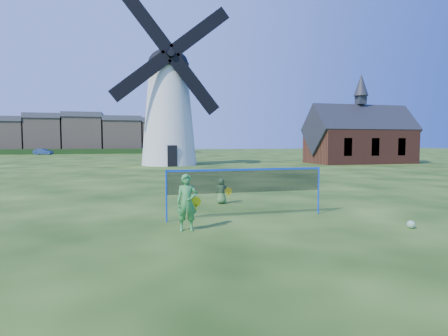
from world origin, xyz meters
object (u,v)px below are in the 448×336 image
windmill (169,107)px  badminton_net (246,182)px  play_ball (411,224)px  player_boy (222,191)px  chapel (360,138)px  player_girl (187,203)px  car_right (43,152)px

windmill → badminton_net: windmill is taller
badminton_net → play_ball: 4.81m
windmill → player_boy: bearing=-91.6°
windmill → chapel: size_ratio=1.43×
badminton_net → player_girl: size_ratio=3.31×
car_right → chapel: bearing=-113.0°
player_boy → badminton_net: bearing=98.8°
chapel → car_right: 55.17m
windmill → badminton_net: bearing=-91.2°
badminton_net → play_ball: size_ratio=22.95×
player_boy → play_ball: bearing=133.7°
player_girl → player_boy: player_girl is taller
chapel → badminton_net: bearing=-130.1°
windmill → chapel: windmill is taller
badminton_net → player_boy: size_ratio=5.09×
windmill → car_right: bearing=117.8°
player_boy → play_ball: player_boy is taller
badminton_net → player_boy: badminton_net is taller
chapel → play_ball: 33.33m
play_ball → car_right: (-22.36, 66.14, 0.45)m
player_girl → car_right: player_girl is taller
player_girl → player_boy: bearing=70.2°
badminton_net → player_boy: bearing=92.2°
player_girl → car_right: 66.87m
player_boy → chapel: bearing=-126.9°
chapel → player_boy: size_ratio=11.73×
player_girl → play_ball: player_girl is taller
windmill → player_boy: windmill is taller
chapel → play_ball: chapel is taller
player_girl → player_boy: (1.98, 4.04, -0.27)m
chapel → car_right: chapel is taller
badminton_net → player_girl: badminton_net is taller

